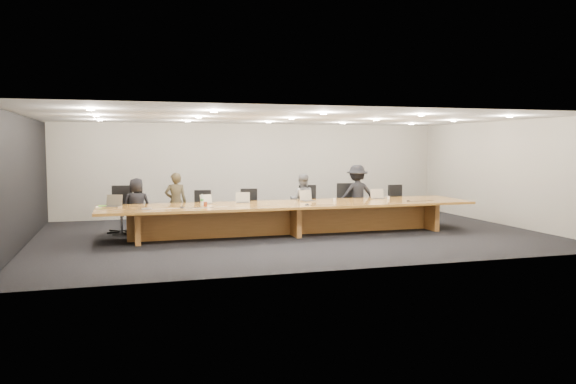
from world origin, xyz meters
name	(u,v)px	position (x,y,z in m)	size (l,w,h in m)	color
ground	(292,234)	(0.00, 0.00, 0.00)	(12.00, 12.00, 0.00)	black
back_wall	(254,170)	(0.00, 4.00, 1.40)	(12.00, 0.02, 2.80)	beige
left_wall_panel	(21,182)	(-5.94, 0.00, 1.37)	(0.08, 7.84, 2.74)	black
conference_table	(292,213)	(0.00, 0.00, 0.52)	(9.00, 1.80, 0.75)	brown
chair_far_left	(121,209)	(-3.93, 1.35, 0.59)	(0.60, 0.60, 1.18)	black
chair_left	(203,210)	(-1.96, 1.28, 0.51)	(0.52, 0.52, 1.02)	black
chair_mid_left	(249,208)	(-0.79, 1.22, 0.52)	(0.53, 0.53, 1.04)	black
chair_mid_right	(309,205)	(0.85, 1.17, 0.55)	(0.56, 0.56, 1.11)	black
chair_right	(347,204)	(1.94, 1.21, 0.57)	(0.58, 0.58, 1.13)	black
chair_far_right	(399,203)	(3.55, 1.31, 0.53)	(0.54, 0.54, 1.05)	black
person_a	(137,206)	(-3.57, 1.12, 0.68)	(0.67, 0.43, 1.36)	black
person_b	(176,202)	(-2.63, 1.21, 0.74)	(0.54, 0.35, 1.47)	#312B1B
person_c	(302,200)	(0.68, 1.26, 0.69)	(0.67, 0.52, 1.39)	#5E5E60
person_d	(357,195)	(2.23, 1.20, 0.81)	(1.04, 0.60, 1.61)	black
laptop_a	(112,201)	(-4.12, 0.34, 0.89)	(0.37, 0.27, 0.29)	tan
laptop_b	(208,199)	(-1.96, 0.43, 0.86)	(0.29, 0.21, 0.23)	#C2B594
laptop_c	(243,198)	(-1.12, 0.38, 0.88)	(0.34, 0.25, 0.27)	tan
laptop_d	(309,196)	(0.55, 0.33, 0.90)	(0.37, 0.27, 0.29)	tan
laptop_e	(378,194)	(2.47, 0.38, 0.89)	(0.34, 0.25, 0.27)	#BFAE91
water_bottle	(202,200)	(-2.11, 0.27, 0.87)	(0.07, 0.07, 0.23)	silver
amber_mug	(205,204)	(-2.09, -0.10, 0.80)	(0.09, 0.09, 0.11)	maroon
paper_cup_near	(335,200)	(1.18, 0.19, 0.79)	(0.07, 0.07, 0.08)	white
paper_cup_far	(389,198)	(2.71, 0.27, 0.79)	(0.07, 0.07, 0.08)	beige
notepad	(102,207)	(-4.35, 0.40, 0.76)	(0.25, 0.20, 0.01)	silver
lime_gadget	(102,206)	(-4.34, 0.38, 0.78)	(0.16, 0.09, 0.03)	#5CBA31
av_box	(147,209)	(-3.40, -0.38, 0.77)	(0.21, 0.16, 0.03)	#ACACB1
mic_left	(182,207)	(-2.63, -0.27, 0.77)	(0.13, 0.13, 0.03)	black
mic_center	(307,205)	(0.23, -0.51, 0.77)	(0.13, 0.13, 0.03)	black
mic_right	(408,201)	(2.94, -0.34, 0.76)	(0.11, 0.11, 0.03)	black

